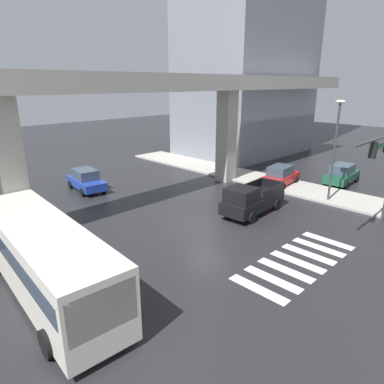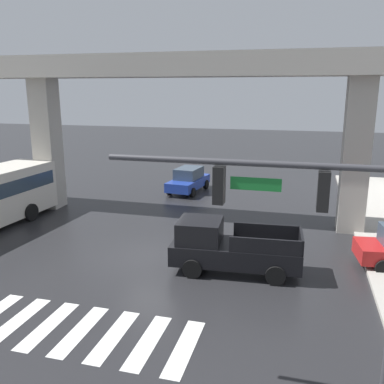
% 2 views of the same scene
% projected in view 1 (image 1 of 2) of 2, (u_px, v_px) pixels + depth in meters
% --- Properties ---
extents(ground_plane, '(120.00, 120.00, 0.00)m').
position_uv_depth(ground_plane, '(208.00, 227.00, 20.74)').
color(ground_plane, '#232326').
extents(crosswalk_stripes, '(7.15, 2.80, 0.01)m').
position_uv_depth(crosswalk_stripes, '(297.00, 262.00, 16.67)').
color(crosswalk_stripes, silver).
rests_on(crosswalk_stripes, ground).
extents(elevated_overpass, '(54.61, 2.49, 8.95)m').
position_uv_depth(elevated_overpass, '(143.00, 92.00, 22.44)').
color(elevated_overpass, '#ADA89E').
rests_on(elevated_overpass, ground).
extents(sidewalk_east, '(4.00, 36.00, 0.15)m').
position_uv_depth(sidewalk_east, '(277.00, 183.00, 29.38)').
color(sidewalk_east, '#ADA89E').
rests_on(sidewalk_east, ground).
extents(pickup_truck, '(5.22, 2.35, 2.08)m').
position_uv_depth(pickup_truck, '(251.00, 200.00, 22.44)').
color(pickup_truck, black).
rests_on(pickup_truck, ground).
extents(city_bus, '(3.28, 10.94, 2.99)m').
position_uv_depth(city_bus, '(42.00, 253.00, 13.91)').
color(city_bus, beige).
rests_on(city_bus, ground).
extents(sedan_dark_green, '(4.42, 2.21, 1.72)m').
position_uv_depth(sedan_dark_green, '(342.00, 174.00, 29.27)').
color(sedan_dark_green, '#14472D').
rests_on(sedan_dark_green, ground).
extents(sedan_red, '(4.48, 2.35, 1.72)m').
position_uv_depth(sedan_red, '(280.00, 176.00, 28.74)').
color(sedan_red, red).
rests_on(sedan_red, ground).
extents(sedan_blue, '(2.34, 4.48, 1.72)m').
position_uv_depth(sedan_blue, '(86.00, 180.00, 27.53)').
color(sedan_blue, '#1E3899').
rests_on(sedan_blue, ground).
extents(street_lamp_near_corner, '(0.44, 0.70, 7.24)m').
position_uv_depth(street_lamp_near_corner, '(336.00, 140.00, 23.79)').
color(street_lamp_near_corner, '#38383D').
rests_on(street_lamp_near_corner, ground).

